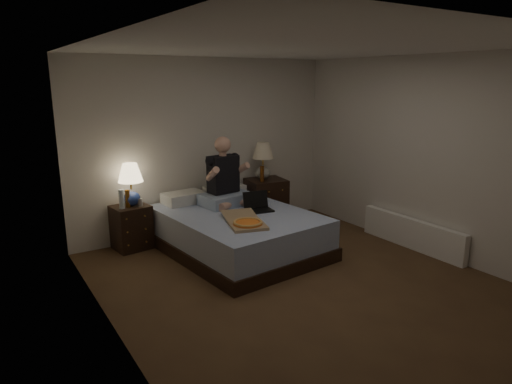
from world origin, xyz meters
TOP-DOWN VIEW (x-y plane):
  - floor at (0.00, 0.00)m, footprint 4.00×4.50m
  - ceiling at (0.00, 0.00)m, footprint 4.00×4.50m
  - wall_back at (0.00, 2.25)m, footprint 4.00×0.00m
  - wall_left at (-2.00, 0.00)m, footprint 0.00×4.50m
  - wall_right at (2.00, 0.00)m, footprint 0.00×4.50m
  - bed at (-0.09, 1.21)m, footprint 1.77×2.24m
  - nightstand_left at (-1.22, 2.05)m, footprint 0.50×0.46m
  - nightstand_right at (0.85, 1.95)m, footprint 0.61×0.57m
  - lamp_left at (-1.19, 2.05)m, footprint 0.32×0.32m
  - lamp_right at (0.82, 2.00)m, footprint 0.41×0.41m
  - water_bottle at (-1.35, 1.98)m, footprint 0.07×0.07m
  - soda_can at (-1.11, 1.97)m, footprint 0.07×0.07m
  - beer_bottle_left at (-1.26, 2.00)m, footprint 0.06×0.06m
  - beer_bottle_right at (0.72, 1.87)m, footprint 0.06×0.06m
  - person at (-0.03, 1.62)m, footprint 0.72×0.60m
  - laptop at (0.18, 1.11)m, footprint 0.38×0.33m
  - pizza_box at (-0.28, 0.63)m, footprint 0.59×0.84m
  - radiator at (1.93, 0.07)m, footprint 0.10×1.60m

SIDE VIEW (x-z plane):
  - floor at x=0.00m, z-range 0.00..0.00m
  - radiator at x=1.93m, z-range 0.00..0.40m
  - bed at x=-0.09m, z-range 0.00..0.53m
  - nightstand_left at x=-1.22m, z-range 0.00..0.58m
  - nightstand_right at x=0.85m, z-range 0.00..0.72m
  - pizza_box at x=-0.28m, z-range 0.53..0.61m
  - soda_can at x=-1.11m, z-range 0.58..0.68m
  - laptop at x=0.18m, z-range 0.53..0.77m
  - beer_bottle_left at x=-1.26m, z-range 0.58..0.81m
  - water_bottle at x=-1.35m, z-range 0.58..0.83m
  - beer_bottle_right at x=0.72m, z-range 0.72..0.95m
  - lamp_left at x=-1.19m, z-range 0.58..1.14m
  - person at x=-0.03m, z-range 0.53..1.46m
  - lamp_right at x=0.82m, z-range 0.72..1.28m
  - wall_back at x=0.00m, z-range 0.00..2.50m
  - wall_left at x=-2.00m, z-range 0.00..2.50m
  - wall_right at x=2.00m, z-range 0.00..2.50m
  - ceiling at x=0.00m, z-range 2.50..2.50m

